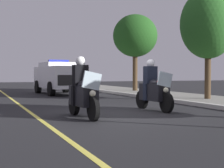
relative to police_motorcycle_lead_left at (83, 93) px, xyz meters
The scene contains 8 objects.
ground_plane 1.57m from the police_motorcycle_lead_left, 113.99° to the left, with size 80.00×80.00×0.00m, color black.
curb_strip 5.11m from the police_motorcycle_lead_left, 96.47° to the left, with size 48.00×0.24×0.15m, color #B7B5AD.
lane_stripe_center 1.48m from the police_motorcycle_lead_left, 115.91° to the right, with size 48.00×0.12×0.01m, color #E0D14C.
police_motorcycle_lead_left is the anchor object (origin of this frame).
police_motorcycle_lead_right 2.85m from the police_motorcycle_lead_left, 107.97° to the left, with size 2.14×0.61×1.72m.
police_suv 11.05m from the police_motorcycle_lead_left, behind, with size 5.01×2.33×2.05m.
tree_mid_block 8.24m from the police_motorcycle_lead_left, 116.81° to the left, with size 2.51×2.51×4.92m.
tree_far_back 13.72m from the police_motorcycle_lead_left, 148.02° to the left, with size 2.95×2.95×5.06m.
Camera 1 is at (9.61, -4.03, 1.24)m, focal length 54.32 mm.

